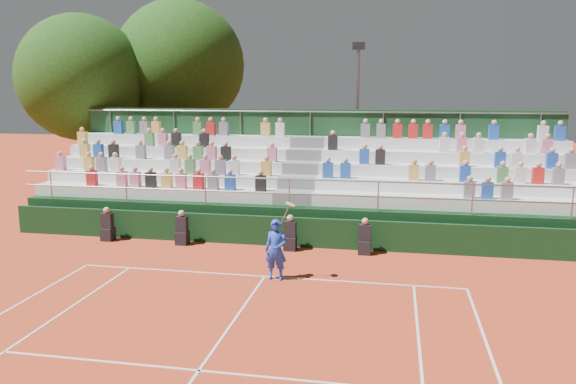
% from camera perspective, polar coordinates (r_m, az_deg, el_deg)
% --- Properties ---
extents(ground, '(90.00, 90.00, 0.00)m').
position_cam_1_polar(ground, '(16.02, -2.36, -8.58)').
color(ground, '#C03E20').
rests_on(ground, ground).
extents(courtside_wall, '(20.00, 0.15, 1.00)m').
position_cam_1_polar(courtside_wall, '(18.88, -0.17, -4.04)').
color(courtside_wall, black).
rests_on(courtside_wall, ground).
extents(line_officials, '(9.31, 0.40, 1.19)m').
position_cam_1_polar(line_officials, '(18.86, -5.63, -4.18)').
color(line_officials, black).
rests_on(line_officials, ground).
extents(grandstand, '(20.00, 5.20, 4.40)m').
position_cam_1_polar(grandstand, '(21.87, 1.43, -0.49)').
color(grandstand, black).
rests_on(grandstand, ground).
extents(tennis_player, '(0.85, 0.43, 2.22)m').
position_cam_1_polar(tennis_player, '(15.54, -1.22, -5.87)').
color(tennis_player, blue).
rests_on(tennis_player, ground).
extents(tree_west, '(6.08, 6.08, 8.80)m').
position_cam_1_polar(tree_west, '(29.53, -20.26, 10.79)').
color(tree_west, '#3C2316').
rests_on(tree_west, ground).
extents(tree_east, '(6.76, 6.76, 9.84)m').
position_cam_1_polar(tree_east, '(30.78, -10.93, 12.51)').
color(tree_east, '#3C2316').
rests_on(tree_east, ground).
extents(floodlight_mast, '(0.60, 0.25, 7.48)m').
position_cam_1_polar(floodlight_mast, '(28.44, 7.06, 8.68)').
color(floodlight_mast, gray).
rests_on(floodlight_mast, ground).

